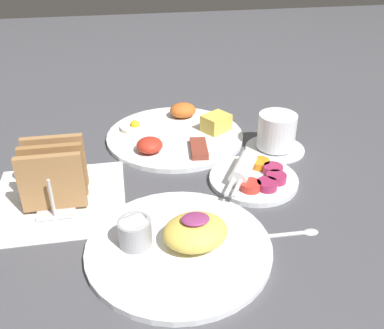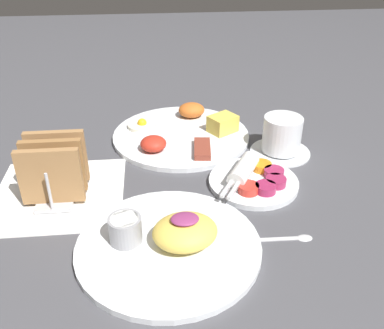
{
  "view_description": "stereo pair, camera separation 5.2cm",
  "coord_description": "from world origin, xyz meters",
  "px_view_note": "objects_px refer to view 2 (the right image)",
  "views": [
    {
      "loc": [
        -0.03,
        -0.61,
        0.42
      ],
      "look_at": [
        0.09,
        0.04,
        0.03
      ],
      "focal_mm": 40.0,
      "sensor_mm": 36.0,
      "label": 1
    },
    {
      "loc": [
        0.03,
        -0.62,
        0.42
      ],
      "look_at": [
        0.09,
        0.04,
        0.03
      ],
      "focal_mm": 40.0,
      "sensor_mm": 36.0,
      "label": 2
    }
  ],
  "objects_px": {
    "plate_foreground": "(169,241)",
    "toast_rack": "(54,169)",
    "plate_breakfast": "(183,133)",
    "plate_condiments": "(254,179)",
    "coffee_cup": "(282,137)"
  },
  "relations": [
    {
      "from": "plate_condiments",
      "to": "coffee_cup",
      "type": "height_order",
      "value": "coffee_cup"
    },
    {
      "from": "plate_condiments",
      "to": "coffee_cup",
      "type": "distance_m",
      "value": 0.14
    },
    {
      "from": "plate_breakfast",
      "to": "plate_foreground",
      "type": "distance_m",
      "value": 0.35
    },
    {
      "from": "plate_condiments",
      "to": "coffee_cup",
      "type": "bearing_deg",
      "value": 53.95
    },
    {
      "from": "coffee_cup",
      "to": "plate_condiments",
      "type": "bearing_deg",
      "value": -126.05
    },
    {
      "from": "plate_breakfast",
      "to": "toast_rack",
      "type": "relative_size",
      "value": 2.51
    },
    {
      "from": "plate_breakfast",
      "to": "plate_foreground",
      "type": "relative_size",
      "value": 1.08
    },
    {
      "from": "plate_breakfast",
      "to": "toast_rack",
      "type": "distance_m",
      "value": 0.3
    },
    {
      "from": "plate_foreground",
      "to": "toast_rack",
      "type": "xyz_separation_m",
      "value": [
        -0.18,
        0.16,
        0.04
      ]
    },
    {
      "from": "plate_foreground",
      "to": "toast_rack",
      "type": "relative_size",
      "value": 2.32
    },
    {
      "from": "plate_condiments",
      "to": "plate_foreground",
      "type": "bearing_deg",
      "value": -136.05
    },
    {
      "from": "plate_breakfast",
      "to": "plate_condiments",
      "type": "xyz_separation_m",
      "value": [
        0.11,
        -0.2,
        0.0
      ]
    },
    {
      "from": "plate_condiments",
      "to": "plate_foreground",
      "type": "height_order",
      "value": "plate_foreground"
    },
    {
      "from": "plate_breakfast",
      "to": "toast_rack",
      "type": "xyz_separation_m",
      "value": [
        -0.23,
        -0.2,
        0.04
      ]
    },
    {
      "from": "plate_breakfast",
      "to": "toast_rack",
      "type": "bearing_deg",
      "value": -139.7
    }
  ]
}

